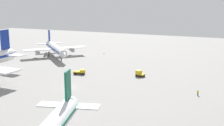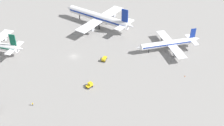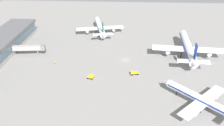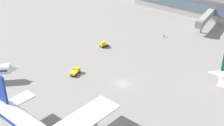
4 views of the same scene
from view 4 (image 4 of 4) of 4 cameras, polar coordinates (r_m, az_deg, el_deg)
The scene contains 6 objects.
ground at distance 107.78m, azimuth 1.94°, elevation -3.60°, with size 288.00×288.00×0.00m, color gray.
terminal_building at distance 169.36m, azimuth 17.79°, elevation 9.45°, with size 87.71×18.71×10.08m.
baggage_tug at distance 131.13m, azimuth -1.55°, elevation 3.31°, with size 2.96×3.60×2.30m.
pushback_tractor at distance 113.22m, azimuth -6.39°, elevation -1.46°, with size 3.18×4.75×1.90m.
ground_crew_worker at distance 141.59m, azimuth 9.04°, elevation 4.83°, with size 0.43×0.58×1.67m.
jet_bridge at distance 151.28m, azimuth 15.89°, elevation 7.44°, with size 5.02×19.59×6.74m.
Camera 4 is at (-52.02, 74.33, 58.18)m, focal length 52.47 mm.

